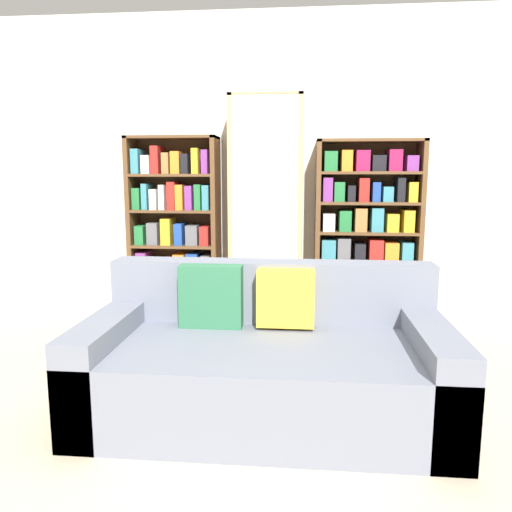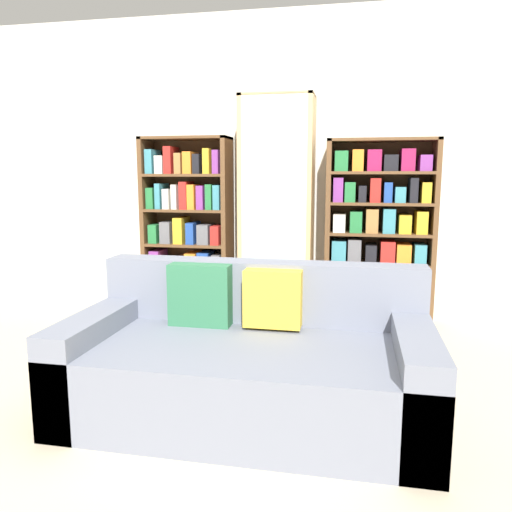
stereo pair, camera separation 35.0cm
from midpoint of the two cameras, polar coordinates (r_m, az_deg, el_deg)
name	(u,v)px [view 1 (the left image)]	position (r m, az deg, el deg)	size (l,w,h in m)	color
ground_plane	(235,448)	(2.54, -6.63, -21.11)	(16.00, 16.00, 0.00)	beige
wall_back	(271,167)	(4.60, -0.50, 10.13)	(6.96, 0.06, 2.70)	silver
couch	(266,363)	(2.76, -2.60, -12.16)	(1.90, 0.98, 0.78)	slate
bookshelf_left	(175,231)	(4.60, -11.44, 2.80)	(0.80, 0.32, 1.61)	brown
display_cabinet	(266,211)	(4.39, -1.11, 5.20)	(0.63, 0.36, 1.95)	tan
bookshelf_right	(366,234)	(4.41, 10.25, 2.50)	(0.90, 0.32, 1.58)	brown
wine_bottle	(334,322)	(3.89, 6.39, -7.52)	(0.08, 0.08, 0.40)	#192333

